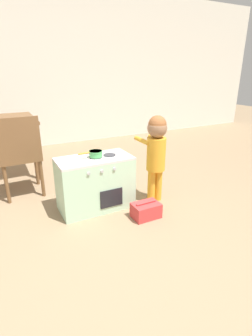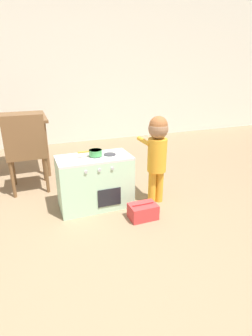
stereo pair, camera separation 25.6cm
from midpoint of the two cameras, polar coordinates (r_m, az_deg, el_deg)
ground_plane at (r=1.91m, az=-5.98°, el=-22.39°), size 16.00×16.00×0.00m
wall_back at (r=4.84m, az=-23.05°, el=19.25°), size 10.00×0.06×2.60m
play_kitchen at (r=2.58m, az=-9.56°, el=-3.35°), size 0.71×0.37×0.53m
toy_pot at (r=2.48m, az=-9.68°, el=3.12°), size 0.23×0.13×0.06m
child_figure at (r=2.58m, az=3.76°, el=4.53°), size 0.21×0.36×0.89m
toy_basket at (r=2.46m, az=1.36°, el=-9.27°), size 0.25×0.17×0.16m
dining_chair_near at (r=2.98m, az=-24.41°, el=2.61°), size 0.41×0.41×0.88m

